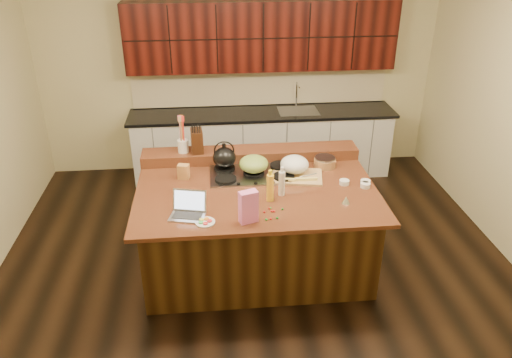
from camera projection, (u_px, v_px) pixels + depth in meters
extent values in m
cube|color=black|center=(256.00, 263.00, 5.42)|extent=(5.50, 5.00, 0.01)
cube|color=silver|center=(257.00, 1.00, 4.17)|extent=(5.50, 5.00, 0.01)
cube|color=#C9BF8C|center=(239.00, 77.00, 7.01)|extent=(5.50, 0.01, 2.70)
cube|color=#C9BF8C|center=(304.00, 345.00, 2.58)|extent=(5.50, 0.01, 2.70)
cube|color=black|center=(256.00, 229.00, 5.21)|extent=(2.22, 1.42, 0.88)
cube|color=black|center=(256.00, 190.00, 5.00)|extent=(2.40, 1.60, 0.04)
cube|color=black|center=(250.00, 154.00, 5.58)|extent=(2.40, 0.30, 0.12)
cube|color=gray|center=(254.00, 174.00, 5.25)|extent=(0.92, 0.52, 0.02)
cylinder|color=black|center=(225.00, 168.00, 5.33)|extent=(0.22, 0.22, 0.03)
cylinder|color=black|center=(280.00, 166.00, 5.38)|extent=(0.22, 0.22, 0.03)
cylinder|color=black|center=(226.00, 179.00, 5.10)|extent=(0.22, 0.22, 0.03)
cylinder|color=black|center=(284.00, 177.00, 5.15)|extent=(0.22, 0.22, 0.03)
cylinder|color=black|center=(254.00, 173.00, 5.24)|extent=(0.22, 0.22, 0.03)
cube|color=silver|center=(262.00, 145.00, 7.15)|extent=(3.60, 0.62, 0.90)
cube|color=black|center=(263.00, 113.00, 6.93)|extent=(3.70, 0.66, 0.04)
cube|color=gray|center=(298.00, 111.00, 6.97)|extent=(0.55, 0.42, 0.01)
cylinder|color=gray|center=(296.00, 95.00, 7.04)|extent=(0.02, 0.02, 0.36)
cube|color=black|center=(262.00, 36.00, 6.59)|extent=(3.60, 0.34, 0.90)
cube|color=#C9BF8C|center=(260.00, 87.00, 7.08)|extent=(3.60, 0.03, 0.50)
ellipsoid|color=black|center=(224.00, 157.00, 5.27)|extent=(0.27, 0.27, 0.22)
ellipsoid|color=olive|center=(254.00, 164.00, 5.20)|extent=(0.36, 0.36, 0.17)
cube|color=#B7B7BC|center=(187.00, 216.00, 4.50)|extent=(0.35, 0.28, 0.01)
cube|color=black|center=(187.00, 216.00, 4.50)|extent=(0.28, 0.18, 0.00)
cube|color=#B7B7BC|center=(190.00, 200.00, 4.55)|extent=(0.32, 0.13, 0.20)
cube|color=silver|center=(189.00, 200.00, 4.54)|extent=(0.28, 0.11, 0.17)
cylinder|color=yellow|center=(270.00, 188.00, 4.72)|extent=(0.09, 0.09, 0.27)
cylinder|color=silver|center=(282.00, 183.00, 4.82)|extent=(0.07, 0.07, 0.25)
cube|color=tan|center=(297.00, 176.00, 5.20)|extent=(0.57, 0.46, 0.02)
ellipsoid|color=white|center=(294.00, 164.00, 5.22)|extent=(0.30, 0.30, 0.18)
cube|color=#EDD872|center=(290.00, 180.00, 5.07)|extent=(0.11, 0.03, 0.03)
cube|color=#EDD872|center=(301.00, 179.00, 5.08)|extent=(0.11, 0.03, 0.03)
cube|color=#EDD872|center=(312.00, 179.00, 5.09)|extent=(0.11, 0.03, 0.03)
cylinder|color=gray|center=(308.00, 175.00, 5.18)|extent=(0.20, 0.08, 0.01)
cylinder|color=white|center=(344.00, 182.00, 5.06)|extent=(0.11, 0.11, 0.04)
cylinder|color=white|center=(365.00, 182.00, 5.06)|extent=(0.13, 0.13, 0.04)
cylinder|color=white|center=(365.00, 185.00, 5.00)|extent=(0.13, 0.13, 0.04)
cylinder|color=#996B3F|center=(325.00, 163.00, 5.42)|extent=(0.28, 0.28, 0.09)
cone|color=silver|center=(346.00, 200.00, 4.71)|extent=(0.09, 0.09, 0.07)
cube|color=pink|center=(248.00, 207.00, 4.37)|extent=(0.18, 0.13, 0.30)
cylinder|color=white|center=(205.00, 222.00, 4.42)|extent=(0.21, 0.21, 0.01)
cube|color=#BB8142|center=(184.00, 172.00, 5.15)|extent=(0.13, 0.11, 0.16)
cylinder|color=white|center=(183.00, 146.00, 5.46)|extent=(0.13, 0.13, 0.14)
cube|color=black|center=(197.00, 141.00, 5.45)|extent=(0.14, 0.21, 0.25)
ellipsoid|color=red|center=(271.00, 219.00, 4.46)|extent=(0.02, 0.02, 0.02)
ellipsoid|color=#198C26|center=(277.00, 218.00, 4.48)|extent=(0.02, 0.02, 0.02)
ellipsoid|color=red|center=(274.00, 211.00, 4.58)|extent=(0.02, 0.02, 0.02)
ellipsoid|color=#198C26|center=(266.00, 219.00, 4.45)|extent=(0.02, 0.02, 0.02)
ellipsoid|color=red|center=(269.00, 208.00, 4.63)|extent=(0.02, 0.02, 0.02)
ellipsoid|color=#198C26|center=(249.00, 208.00, 4.62)|extent=(0.02, 0.02, 0.02)
ellipsoid|color=red|center=(272.00, 211.00, 4.58)|extent=(0.02, 0.02, 0.02)
ellipsoid|color=#198C26|center=(257.00, 221.00, 4.43)|extent=(0.02, 0.02, 0.02)
ellipsoid|color=red|center=(254.00, 210.00, 4.59)|extent=(0.02, 0.02, 0.02)
ellipsoid|color=#198C26|center=(270.00, 208.00, 4.63)|extent=(0.02, 0.02, 0.02)
ellipsoid|color=red|center=(264.00, 212.00, 4.57)|extent=(0.02, 0.02, 0.02)
ellipsoid|color=#198C26|center=(253.00, 212.00, 4.57)|extent=(0.02, 0.02, 0.02)
ellipsoid|color=red|center=(243.00, 220.00, 4.44)|extent=(0.02, 0.02, 0.02)
ellipsoid|color=#198C26|center=(282.00, 209.00, 4.61)|extent=(0.02, 0.02, 0.02)
ellipsoid|color=red|center=(241.00, 217.00, 4.48)|extent=(0.02, 0.02, 0.02)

